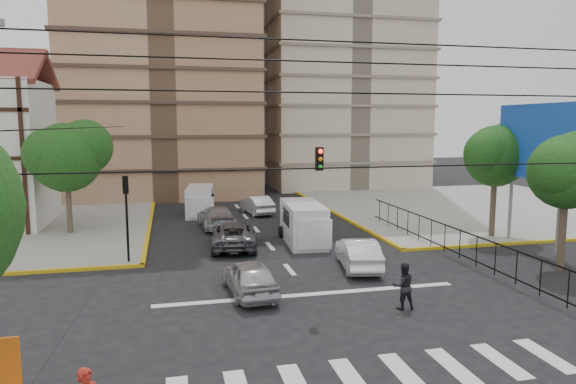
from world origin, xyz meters
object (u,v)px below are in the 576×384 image
object	(u,v)px
van_right_lane	(304,224)
van_left_lane	(200,202)
car_white_front_right	(358,253)
car_silver_front_left	(250,277)
traffic_light_nw	(126,204)
pedestrian_crosswalk	(403,286)

from	to	relation	value
van_right_lane	van_left_lane	world-z (taller)	van_right_lane
van_left_lane	car_white_front_right	bearing A→B (deg)	-61.36
car_silver_front_left	van_right_lane	bearing A→B (deg)	-123.17
traffic_light_nw	pedestrian_crosswalk	bearing A→B (deg)	-39.80
traffic_light_nw	van_right_lane	world-z (taller)	traffic_light_nw
van_right_lane	car_silver_front_left	distance (m)	9.58
van_right_lane	car_white_front_right	bearing A→B (deg)	-73.68
van_left_lane	car_silver_front_left	world-z (taller)	van_left_lane
car_silver_front_left	traffic_light_nw	bearing A→B (deg)	-52.76
van_right_lane	car_silver_front_left	bearing A→B (deg)	-114.70
car_silver_front_left	car_white_front_right	xyz separation A→B (m)	(5.85, 2.67, 0.01)
car_white_front_right	traffic_light_nw	bearing A→B (deg)	-6.88
car_silver_front_left	van_left_lane	bearing A→B (deg)	-91.83
van_right_lane	pedestrian_crosswalk	distance (m)	11.48
traffic_light_nw	car_silver_front_left	size ratio (longest dim) A/B	1.00
traffic_light_nw	van_right_lane	bearing A→B (deg)	13.60
van_right_lane	van_left_lane	bearing A→B (deg)	120.35
van_right_lane	car_silver_front_left	size ratio (longest dim) A/B	1.23
van_left_lane	van_right_lane	bearing A→B (deg)	-56.87
van_left_lane	car_white_front_right	distance (m)	18.13
car_white_front_right	car_silver_front_left	bearing A→B (deg)	34.18
traffic_light_nw	van_left_lane	bearing A→B (deg)	71.77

